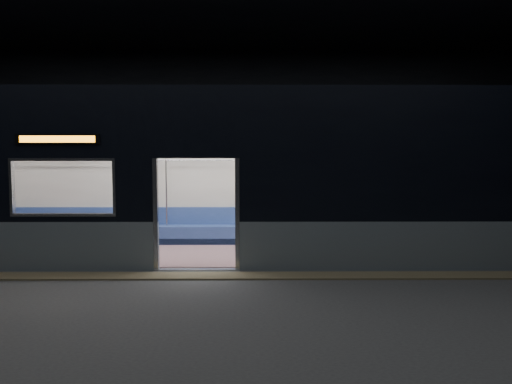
{
  "coord_description": "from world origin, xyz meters",
  "views": [
    {
      "loc": [
        1.0,
        -8.7,
        2.26
      ],
      "look_at": [
        1.09,
        2.3,
        1.33
      ],
      "focal_mm": 38.0,
      "sensor_mm": 36.0,
      "label": 1
    }
  ],
  "objects": [
    {
      "name": "station_floor",
      "position": [
        0.0,
        0.0,
        -0.01
      ],
      "size": [
        24.0,
        14.0,
        0.01
      ],
      "primitive_type": "cube",
      "color": "#47494C",
      "rests_on": "ground"
    },
    {
      "name": "station_envelope",
      "position": [
        0.0,
        0.0,
        3.66
      ],
      "size": [
        24.0,
        14.0,
        5.0
      ],
      "color": "black",
      "rests_on": "station_floor"
    },
    {
      "name": "tactile_strip",
      "position": [
        0.0,
        0.55,
        0.01
      ],
      "size": [
        22.8,
        0.5,
        0.03
      ],
      "primitive_type": "cube",
      "color": "#8C7F59",
      "rests_on": "station_floor"
    },
    {
      "name": "metro_car",
      "position": [
        -0.0,
        2.54,
        1.85
      ],
      "size": [
        18.0,
        3.04,
        3.35
      ],
      "color": "gray",
      "rests_on": "station_floor"
    },
    {
      "name": "passenger",
      "position": [
        1.8,
        3.55,
        0.76
      ],
      "size": [
        0.36,
        0.63,
        1.28
      ],
      "rotation": [
        0.0,
        0.0,
        0.06
      ],
      "color": "black",
      "rests_on": "metro_car"
    },
    {
      "name": "handbag",
      "position": [
        1.8,
        3.35,
        0.66
      ],
      "size": [
        0.31,
        0.28,
        0.13
      ],
      "primitive_type": "cube",
      "rotation": [
        0.0,
        0.0,
        -0.2
      ],
      "color": "black",
      "rests_on": "passenger"
    },
    {
      "name": "transit_map",
      "position": [
        1.37,
        3.85,
        1.47
      ],
      "size": [
        0.99,
        0.03,
        0.65
      ],
      "primitive_type": "cube",
      "color": "white",
      "rests_on": "metro_car"
    }
  ]
}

